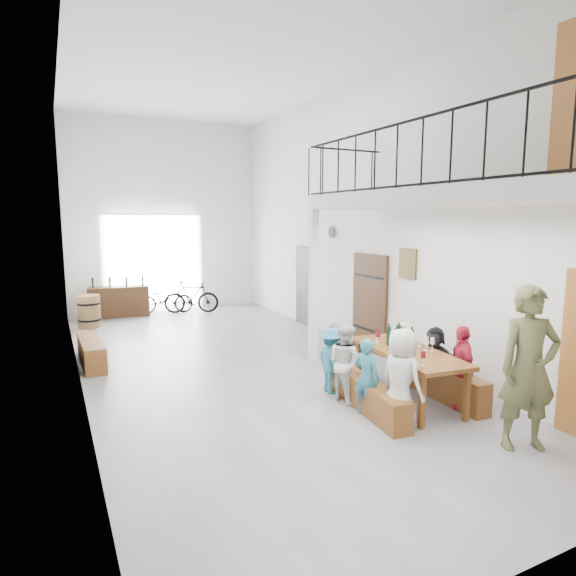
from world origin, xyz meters
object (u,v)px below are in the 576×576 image
side_bench (91,352)px  tasting_table (408,356)px  serving_counter (119,302)px  bicycle_near (165,299)px  host_standing (529,368)px  bench_inner (368,396)px  oak_barrel (89,311)px

side_bench → tasting_table: bearing=-45.3°
tasting_table → serving_counter: (-3.00, 8.49, -0.28)m
serving_counter → bicycle_near: serving_counter is taller
host_standing → bicycle_near: (-2.02, 10.21, -0.57)m
bench_inner → serving_counter: 8.81m
bench_inner → bicycle_near: bicycle_near is taller
bench_inner → side_bench: size_ratio=1.10×
bench_inner → host_standing: 2.16m
side_bench → bicycle_near: (2.32, 4.33, 0.17)m
bench_inner → oak_barrel: size_ratio=2.27×
oak_barrel → host_standing: 10.08m
tasting_table → bench_inner: size_ratio=1.15×
bench_inner → serving_counter: (-2.28, 8.51, 0.21)m
serving_counter → bicycle_near: (1.26, -0.05, -0.01)m
serving_counter → bicycle_near: size_ratio=1.03×
serving_counter → host_standing: 10.78m
tasting_table → bicycle_near: bicycle_near is taller
side_bench → serving_counter: 4.52m
bench_inner → side_bench: bearing=136.1°
oak_barrel → host_standing: (4.14, -9.18, 0.57)m
bench_inner → serving_counter: size_ratio=1.16×
tasting_table → bicycle_near: 8.62m
side_bench → bicycle_near: bicycle_near is taller
bicycle_near → tasting_table: bearing=-153.0°
serving_counter → host_standing: bearing=-64.7°
oak_barrel → bicycle_near: (2.11, 1.03, -0.00)m
tasting_table → host_standing: host_standing is taller
side_bench → host_standing: 7.34m
side_bench → serving_counter: serving_counter is taller
serving_counter → side_bench: bearing=-96.1°
oak_barrel → side_bench: bearing=-93.6°
tasting_table → bench_inner: 0.87m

